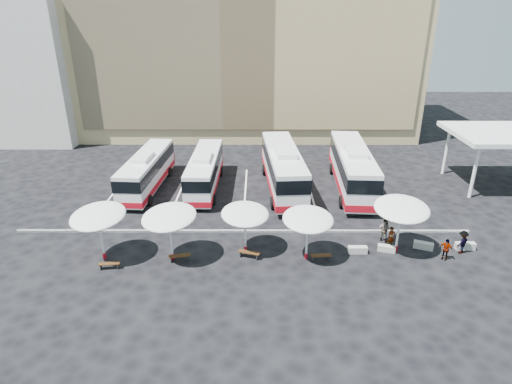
{
  "coord_description": "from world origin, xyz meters",
  "views": [
    {
      "loc": [
        1.08,
        -27.87,
        15.42
      ],
      "look_at": [
        1.0,
        3.0,
        2.2
      ],
      "focal_mm": 30.0,
      "sensor_mm": 36.0,
      "label": 1
    }
  ],
  "objects_px": {
    "wood_bench_2": "(249,253)",
    "passenger_2": "(446,249)",
    "sunshade_1": "(169,217)",
    "wood_bench_3": "(321,256)",
    "bus_2": "(283,167)",
    "sunshade_4": "(402,209)",
    "conc_bench_0": "(358,250)",
    "conc_bench_2": "(423,246)",
    "passenger_0": "(391,237)",
    "bus_3": "(352,167)",
    "conc_bench_1": "(386,248)",
    "bus_0": "(147,170)",
    "sunshade_3": "(308,219)",
    "wood_bench_0": "(109,264)",
    "sunshade_2": "(245,214)",
    "bus_1": "(205,170)",
    "passenger_1": "(385,229)",
    "sunshade_0": "(98,216)",
    "wood_bench_1": "(180,257)",
    "conc_bench_3": "(465,246)",
    "passenger_3": "(462,242)"
  },
  "relations": [
    {
      "from": "passenger_2",
      "to": "wood_bench_3",
      "type": "bearing_deg",
      "value": -138.58
    },
    {
      "from": "conc_bench_0",
      "to": "conc_bench_3",
      "type": "height_order",
      "value": "conc_bench_3"
    },
    {
      "from": "bus_1",
      "to": "wood_bench_2",
      "type": "xyz_separation_m",
      "value": [
        4.29,
        -12.23,
        -1.45
      ]
    },
    {
      "from": "bus_1",
      "to": "wood_bench_0",
      "type": "relative_size",
      "value": 8.07
    },
    {
      "from": "bus_0",
      "to": "sunshade_4",
      "type": "height_order",
      "value": "sunshade_4"
    },
    {
      "from": "bus_2",
      "to": "sunshade_4",
      "type": "height_order",
      "value": "bus_2"
    },
    {
      "from": "sunshade_2",
      "to": "passenger_0",
      "type": "relative_size",
      "value": 2.59
    },
    {
      "from": "wood_bench_3",
      "to": "conc_bench_1",
      "type": "xyz_separation_m",
      "value": [
        4.68,
        1.18,
        -0.1
      ]
    },
    {
      "from": "sunshade_4",
      "to": "passenger_3",
      "type": "height_order",
      "value": "sunshade_4"
    },
    {
      "from": "conc_bench_1",
      "to": "passenger_1",
      "type": "distance_m",
      "value": 1.69
    },
    {
      "from": "bus_3",
      "to": "sunshade_4",
      "type": "height_order",
      "value": "bus_3"
    },
    {
      "from": "bus_1",
      "to": "conc_bench_2",
      "type": "height_order",
      "value": "bus_1"
    },
    {
      "from": "conc_bench_3",
      "to": "passenger_3",
      "type": "bearing_deg",
      "value": -139.36
    },
    {
      "from": "wood_bench_1",
      "to": "passenger_3",
      "type": "bearing_deg",
      "value": 3.4
    },
    {
      "from": "wood_bench_0",
      "to": "bus_0",
      "type": "bearing_deg",
      "value": 92.61
    },
    {
      "from": "bus_0",
      "to": "sunshade_2",
      "type": "xyz_separation_m",
      "value": [
        9.33,
        -11.28,
        1.04
      ]
    },
    {
      "from": "passenger_3",
      "to": "conc_bench_0",
      "type": "bearing_deg",
      "value": -33.51
    },
    {
      "from": "sunshade_4",
      "to": "passenger_3",
      "type": "bearing_deg",
      "value": -2.12
    },
    {
      "from": "sunshade_1",
      "to": "wood_bench_3",
      "type": "distance_m",
      "value": 10.31
    },
    {
      "from": "sunshade_2",
      "to": "passenger_0",
      "type": "height_order",
      "value": "sunshade_2"
    },
    {
      "from": "bus_3",
      "to": "sunshade_4",
      "type": "distance_m",
      "value": 11.42
    },
    {
      "from": "passenger_3",
      "to": "passenger_2",
      "type": "bearing_deg",
      "value": -3.16
    },
    {
      "from": "sunshade_2",
      "to": "wood_bench_1",
      "type": "distance_m",
      "value": 5.17
    },
    {
      "from": "conc_bench_1",
      "to": "conc_bench_2",
      "type": "distance_m",
      "value": 2.7
    },
    {
      "from": "bus_2",
      "to": "sunshade_1",
      "type": "distance_m",
      "value": 14.72
    },
    {
      "from": "bus_0",
      "to": "bus_2",
      "type": "xyz_separation_m",
      "value": [
        12.5,
        -0.04,
        0.3
      ]
    },
    {
      "from": "passenger_0",
      "to": "wood_bench_3",
      "type": "bearing_deg",
      "value": -177.12
    },
    {
      "from": "conc_bench_2",
      "to": "passenger_2",
      "type": "xyz_separation_m",
      "value": [
        0.91,
        -1.37,
        0.52
      ]
    },
    {
      "from": "sunshade_3",
      "to": "wood_bench_3",
      "type": "relative_size",
      "value": 2.65
    },
    {
      "from": "wood_bench_2",
      "to": "passenger_2",
      "type": "xyz_separation_m",
      "value": [
        13.06,
        -0.16,
        0.43
      ]
    },
    {
      "from": "bus_0",
      "to": "sunshade_1",
      "type": "bearing_deg",
      "value": -66.83
    },
    {
      "from": "sunshade_0",
      "to": "sunshade_3",
      "type": "relative_size",
      "value": 1.22
    },
    {
      "from": "conc_bench_0",
      "to": "bus_0",
      "type": "bearing_deg",
      "value": 145.97
    },
    {
      "from": "wood_bench_0",
      "to": "conc_bench_2",
      "type": "bearing_deg",
      "value": 6.93
    },
    {
      "from": "passenger_2",
      "to": "sunshade_1",
      "type": "bearing_deg",
      "value": -139.63
    },
    {
      "from": "bus_0",
      "to": "passenger_3",
      "type": "height_order",
      "value": "bus_0"
    },
    {
      "from": "wood_bench_3",
      "to": "passenger_1",
      "type": "xyz_separation_m",
      "value": [
        4.92,
        2.71,
        0.59
      ]
    },
    {
      "from": "sunshade_2",
      "to": "sunshade_4",
      "type": "bearing_deg",
      "value": 0.12
    },
    {
      "from": "conc_bench_0",
      "to": "sunshade_4",
      "type": "bearing_deg",
      "value": 4.99
    },
    {
      "from": "bus_3",
      "to": "conc_bench_1",
      "type": "xyz_separation_m",
      "value": [
        0.21,
        -11.35,
        -1.91
      ]
    },
    {
      "from": "sunshade_4",
      "to": "conc_bench_0",
      "type": "distance_m",
      "value": 4.04
    },
    {
      "from": "bus_0",
      "to": "sunshade_0",
      "type": "xyz_separation_m",
      "value": [
        -0.12,
        -12.25,
        1.35
      ]
    },
    {
      "from": "conc_bench_1",
      "to": "sunshade_3",
      "type": "bearing_deg",
      "value": -170.6
    },
    {
      "from": "conc_bench_0",
      "to": "wood_bench_1",
      "type": "bearing_deg",
      "value": -174.95
    },
    {
      "from": "conc_bench_2",
      "to": "passenger_0",
      "type": "distance_m",
      "value": 2.31
    },
    {
      "from": "wood_bench_3",
      "to": "passenger_3",
      "type": "distance_m",
      "value": 9.79
    },
    {
      "from": "sunshade_4",
      "to": "sunshade_1",
      "type": "bearing_deg",
      "value": -175.97
    },
    {
      "from": "passenger_3",
      "to": "bus_0",
      "type": "bearing_deg",
      "value": -59.47
    },
    {
      "from": "bus_3",
      "to": "conc_bench_1",
      "type": "height_order",
      "value": "bus_3"
    },
    {
      "from": "sunshade_4",
      "to": "wood_bench_3",
      "type": "xyz_separation_m",
      "value": [
        -5.33,
        -1.2,
        -2.92
      ]
    }
  ]
}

